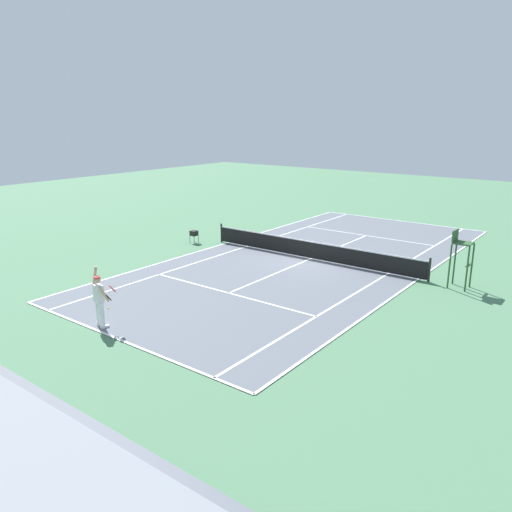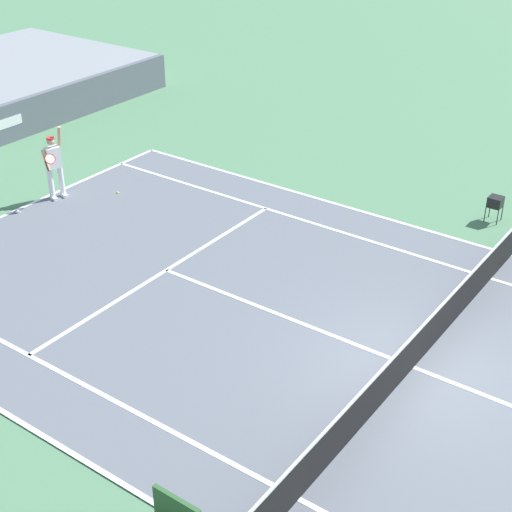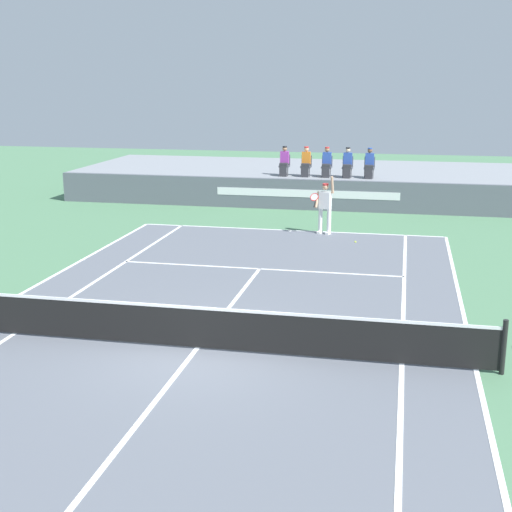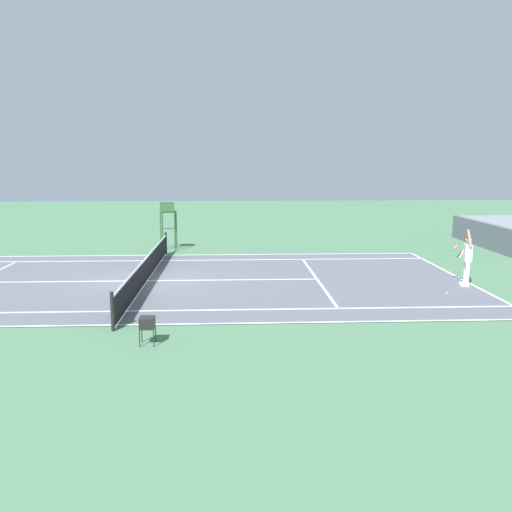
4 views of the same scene
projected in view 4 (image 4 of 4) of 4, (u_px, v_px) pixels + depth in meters
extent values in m
plane|color=#4C7A56|center=(147.00, 281.00, 20.14)|extent=(80.00, 80.00, 0.00)
cube|color=slate|center=(147.00, 281.00, 20.14)|extent=(10.98, 23.78, 0.02)
cube|color=white|center=(459.00, 278.00, 20.67)|extent=(10.98, 0.10, 0.01)
cube|color=white|center=(165.00, 255.00, 25.53)|extent=(0.10, 23.78, 0.01)
cube|color=white|center=(117.00, 325.00, 14.74)|extent=(0.10, 23.78, 0.01)
cube|color=white|center=(161.00, 260.00, 24.18)|extent=(0.10, 23.78, 0.01)
cube|color=white|center=(126.00, 311.00, 16.10)|extent=(0.10, 23.78, 0.01)
cube|color=white|center=(317.00, 279.00, 20.43)|extent=(8.22, 0.10, 0.01)
cube|color=white|center=(147.00, 281.00, 20.14)|extent=(0.10, 12.80, 0.01)
cube|color=white|center=(456.00, 278.00, 20.67)|extent=(0.10, 0.20, 0.01)
cylinder|color=black|center=(166.00, 243.00, 25.89)|extent=(0.10, 0.10, 1.07)
cylinder|color=black|center=(112.00, 312.00, 14.21)|extent=(0.10, 0.10, 1.07)
cube|color=black|center=(147.00, 269.00, 20.06)|extent=(11.78, 0.02, 0.84)
cube|color=white|center=(147.00, 258.00, 19.98)|extent=(11.78, 0.03, 0.06)
cylinder|color=white|center=(467.00, 274.00, 19.16)|extent=(0.15, 0.15, 0.92)
cylinder|color=white|center=(466.00, 273.00, 19.47)|extent=(0.15, 0.15, 0.92)
cube|color=white|center=(465.00, 286.00, 19.25)|extent=(0.18, 0.30, 0.10)
cube|color=white|center=(463.00, 284.00, 19.56)|extent=(0.18, 0.30, 0.10)
cube|color=white|center=(468.00, 253.00, 19.18)|extent=(0.45, 0.33, 0.60)
sphere|color=tan|center=(469.00, 240.00, 19.10)|extent=(0.22, 0.22, 0.22)
cylinder|color=red|center=(469.00, 237.00, 19.08)|extent=(0.21, 0.21, 0.06)
cylinder|color=tan|center=(469.00, 238.00, 18.84)|extent=(0.14, 0.23, 0.61)
cylinder|color=tan|center=(464.00, 251.00, 19.45)|extent=(0.17, 0.34, 0.56)
cylinder|color=black|center=(460.00, 254.00, 19.53)|extent=(0.08, 0.19, 0.25)
torus|color=red|center=(456.00, 247.00, 19.48)|extent=(0.34, 0.26, 0.26)
cylinder|color=silver|center=(456.00, 247.00, 19.48)|extent=(0.30, 0.22, 0.22)
sphere|color=#D1E533|center=(447.00, 293.00, 18.18)|extent=(0.07, 0.07, 0.07)
cylinder|color=#2D562D|center=(163.00, 230.00, 27.38)|extent=(0.07, 0.07, 1.90)
cylinder|color=#2D562D|center=(176.00, 230.00, 27.42)|extent=(0.07, 0.07, 1.90)
cylinder|color=#2D562D|center=(161.00, 232.00, 26.70)|extent=(0.07, 0.07, 1.90)
cylinder|color=#2D562D|center=(175.00, 232.00, 26.73)|extent=(0.07, 0.07, 1.90)
cube|color=#2D562D|center=(168.00, 212.00, 26.88)|extent=(0.70, 0.70, 0.06)
cube|color=#2D562D|center=(167.00, 207.00, 26.49)|extent=(0.06, 0.70, 0.48)
cube|color=#2D562D|center=(169.00, 228.00, 27.35)|extent=(0.10, 0.70, 0.04)
cube|color=black|center=(147.00, 323.00, 13.15)|extent=(0.36, 0.36, 0.28)
cylinder|color=black|center=(142.00, 334.00, 13.37)|extent=(0.02, 0.02, 0.42)
cylinder|color=black|center=(140.00, 339.00, 13.04)|extent=(0.02, 0.02, 0.42)
cylinder|color=black|center=(156.00, 334.00, 13.39)|extent=(0.02, 0.02, 0.42)
cylinder|color=black|center=(154.00, 338.00, 13.05)|extent=(0.02, 0.02, 0.42)
ellipsoid|color=#D1E533|center=(147.00, 320.00, 13.14)|extent=(0.30, 0.30, 0.12)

